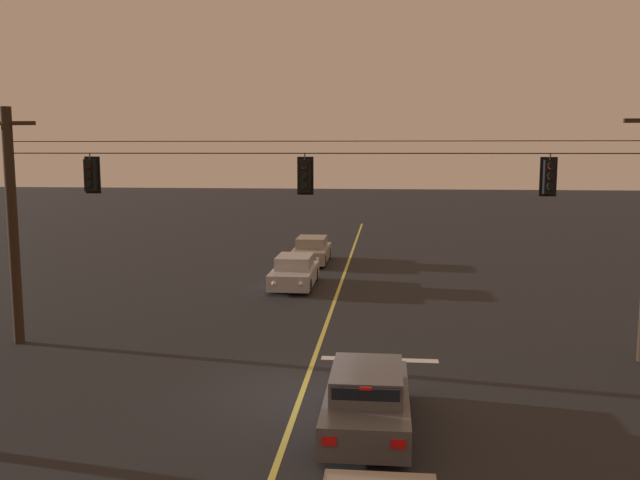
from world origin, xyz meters
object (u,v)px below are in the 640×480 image
at_px(traffic_light_leftmost, 90,175).
at_px(car_oncoming_trailing, 312,251).
at_px(traffic_light_left_inner, 305,176).
at_px(car_oncoming_lead, 294,272).
at_px(car_waiting_near_lane, 367,399).
at_px(traffic_light_centre, 550,177).

distance_m(traffic_light_leftmost, car_oncoming_trailing, 17.54).
distance_m(traffic_light_left_inner, car_oncoming_lead, 10.89).
relative_size(traffic_light_leftmost, car_oncoming_trailing, 0.28).
bearing_deg(car_waiting_near_lane, traffic_light_left_inner, 110.32).
relative_size(traffic_light_left_inner, car_oncoming_lead, 0.28).
distance_m(traffic_light_leftmost, traffic_light_left_inner, 6.52).
relative_size(traffic_light_leftmost, car_oncoming_lead, 0.28).
distance_m(traffic_light_leftmost, car_waiting_near_lane, 11.18).
bearing_deg(car_oncoming_trailing, car_oncoming_lead, -90.35).
bearing_deg(car_oncoming_trailing, car_waiting_near_lane, -80.40).
xyz_separation_m(traffic_light_left_inner, car_oncoming_trailing, (-1.63, 16.19, -4.65)).
distance_m(car_oncoming_lead, car_oncoming_trailing, 6.48).
height_order(traffic_light_left_inner, traffic_light_centre, same).
bearing_deg(car_waiting_near_lane, car_oncoming_trailing, 99.60).
relative_size(car_oncoming_lead, car_oncoming_trailing, 1.00).
xyz_separation_m(traffic_light_left_inner, traffic_light_centre, (6.97, 0.00, 0.00)).
distance_m(traffic_light_centre, car_oncoming_trailing, 18.91).
relative_size(traffic_light_leftmost, traffic_light_left_inner, 1.00).
bearing_deg(car_waiting_near_lane, traffic_light_centre, 48.09).
xyz_separation_m(car_waiting_near_lane, car_oncoming_trailing, (-3.67, 21.68, -0.00)).
bearing_deg(car_oncoming_lead, car_waiting_near_lane, -76.30).
bearing_deg(traffic_light_leftmost, traffic_light_left_inner, 0.00).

